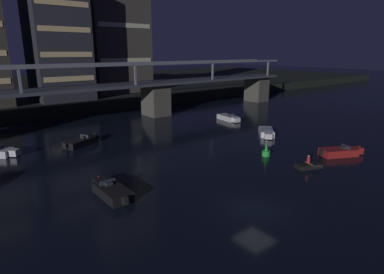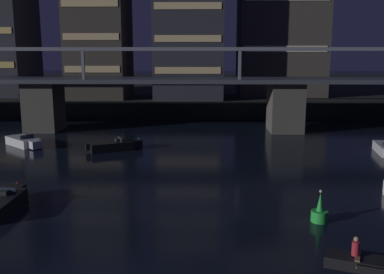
# 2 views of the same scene
# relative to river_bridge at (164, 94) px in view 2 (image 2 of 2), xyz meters

# --- Properties ---
(far_riverbank) EXTENTS (240.00, 80.00, 2.20)m
(far_riverbank) POSITION_rel_river_bridge_xyz_m (0.00, 48.01, -3.13)
(far_riverbank) COLOR black
(far_riverbank) RESTS_ON ground
(river_bridge) EXTENTS (88.62, 6.40, 9.38)m
(river_bridge) POSITION_rel_river_bridge_xyz_m (0.00, 0.00, 0.00)
(river_bridge) COLOR #4C4944
(river_bridge) RESTS_ON ground
(tower_west_tall) EXTENTS (8.31, 10.34, 22.43)m
(tower_west_tall) POSITION_rel_river_bridge_xyz_m (-10.76, 16.20, 9.03)
(tower_west_tall) COLOR #38332D
(tower_west_tall) RESTS_ON far_riverbank
(tower_central) EXTENTS (9.73, 10.08, 21.74)m
(tower_central) POSITION_rel_river_bridge_xyz_m (2.42, 15.51, 8.68)
(tower_central) COLOR #282833
(tower_central) RESTS_ON far_riverbank
(speedboat_near_center) EXTENTS (1.81, 5.19, 1.16)m
(speedboat_near_center) POSITION_rel_river_bridge_xyz_m (-7.19, -26.06, -3.82)
(speedboat_near_center) COLOR black
(speedboat_near_center) RESTS_ON ground
(speedboat_mid_left) EXTENTS (4.51, 4.26, 1.16)m
(speedboat_mid_left) POSITION_rel_river_bridge_xyz_m (-12.77, -8.61, -3.82)
(speedboat_mid_left) COLOR silver
(speedboat_mid_left) RESTS_ON ground
(speedboat_mid_right) EXTENTS (4.98, 3.31, 1.16)m
(speedboat_mid_right) POSITION_rel_river_bridge_xyz_m (-3.81, -10.31, -3.82)
(speedboat_mid_right) COLOR black
(speedboat_mid_right) RESTS_ON ground
(channel_buoy) EXTENTS (0.90, 0.90, 1.76)m
(channel_buoy) POSITION_rel_river_bridge_xyz_m (10.54, -27.37, -3.76)
(channel_buoy) COLOR green
(channel_buoy) RESTS_ON ground
(dinghy_with_paddler) EXTENTS (2.82, 2.68, 1.36)m
(dinghy_with_paddler) POSITION_rel_river_bridge_xyz_m (10.76, -32.47, -3.96)
(dinghy_with_paddler) COLOR black
(dinghy_with_paddler) RESTS_ON ground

